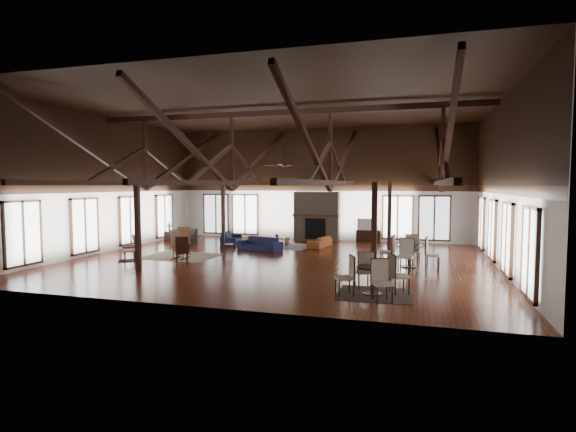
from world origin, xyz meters
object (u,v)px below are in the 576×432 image
(sofa_navy_left, at_px, (231,238))
(tv_console, at_px, (368,236))
(coffee_table, at_px, (278,238))
(sofa_orange, at_px, (320,242))
(cafe_table_near, at_px, (372,275))
(cafe_table_far, at_px, (409,252))
(armchair, at_px, (183,236))
(sofa_navy_front, at_px, (260,244))

(sofa_navy_left, height_order, tv_console, tv_console)
(coffee_table, bearing_deg, sofa_orange, 24.52)
(sofa_orange, xyz_separation_m, coffee_table, (-2.05, -0.15, 0.11))
(cafe_table_near, xyz_separation_m, cafe_table_far, (0.88, 4.49, 0.02))
(cafe_table_far, height_order, tv_console, cafe_table_far)
(sofa_navy_left, relative_size, armchair, 1.80)
(cafe_table_near, bearing_deg, tv_console, 96.66)
(sofa_navy_front, xyz_separation_m, cafe_table_near, (5.73, -6.85, 0.24))
(coffee_table, bearing_deg, sofa_navy_left, -158.78)
(sofa_orange, xyz_separation_m, cafe_table_near, (3.37, -8.79, 0.29))
(armchair, height_order, cafe_table_near, cafe_table_near)
(sofa_navy_front, xyz_separation_m, tv_console, (4.41, 4.45, 0.01))
(sofa_orange, distance_m, tv_console, 3.24)
(coffee_table, relative_size, tv_console, 0.98)
(sofa_navy_front, relative_size, sofa_orange, 1.21)
(coffee_table, bearing_deg, cafe_table_far, -13.16)
(sofa_navy_left, distance_m, armchair, 2.44)
(armchair, bearing_deg, coffee_table, -71.69)
(sofa_navy_front, relative_size, armchair, 1.85)
(sofa_navy_left, bearing_deg, coffee_table, -102.61)
(armchair, bearing_deg, sofa_orange, -72.56)
(tv_console, bearing_deg, cafe_table_near, -83.34)
(sofa_navy_left, xyz_separation_m, cafe_table_near, (7.88, -8.60, 0.25))
(sofa_navy_left, height_order, coffee_table, sofa_navy_left)
(cafe_table_far, bearing_deg, sofa_orange, 134.63)
(sofa_navy_left, distance_m, cafe_table_far, 9.68)
(armchair, distance_m, cafe_table_far, 11.69)
(sofa_orange, height_order, tv_console, tv_console)
(cafe_table_near, height_order, cafe_table_far, cafe_table_far)
(sofa_navy_left, bearing_deg, armchair, 89.91)
(cafe_table_near, relative_size, cafe_table_far, 0.95)
(armchair, relative_size, tv_console, 0.90)
(sofa_navy_front, distance_m, sofa_navy_left, 2.77)
(armchair, relative_size, cafe_table_near, 0.54)
(sofa_navy_left, distance_m, coffee_table, 2.46)
(sofa_navy_front, height_order, cafe_table_near, cafe_table_near)
(coffee_table, xyz_separation_m, cafe_table_far, (6.30, -4.15, 0.20))
(sofa_navy_front, distance_m, cafe_table_far, 7.02)
(cafe_table_far, bearing_deg, sofa_navy_left, 154.89)
(sofa_orange, bearing_deg, coffee_table, -75.71)
(armchair, height_order, cafe_table_far, cafe_table_far)
(sofa_navy_front, bearing_deg, cafe_table_near, -34.14)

